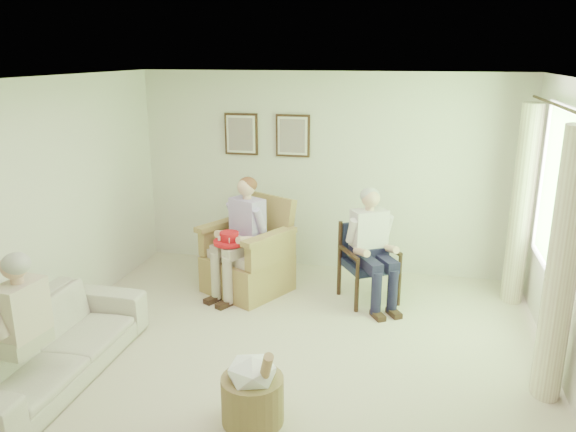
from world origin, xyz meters
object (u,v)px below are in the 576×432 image
Objects in this scene: sofa at (48,346)px; red_hat at (229,240)px; wood_armchair at (370,258)px; wicker_armchair at (248,262)px; person_sofa at (15,321)px; hatbox at (253,389)px; person_wicker at (244,229)px; person_dark at (370,240)px.

sofa is 5.81× the size of red_hat.
wood_armchair is 2.41× the size of red_hat.
wicker_armchair is 2.91m from person_sofa.
red_hat is at bearing 112.83° from hatbox.
wood_armchair is at bearing 15.05° from red_hat.
wicker_armchair is 0.51m from red_hat.
wicker_armchair is at bearing 161.95° from person_sofa.
hatbox is (1.94, 0.17, -0.45)m from person_sofa.
person_wicker is at bearing 108.65° from hatbox.
person_sofa is at bearing -175.08° from hatbox.
wicker_armchair is at bearing 146.93° from person_dark.
person_dark is at bearing 9.90° from red_hat.
person_wicker is 2.51m from hatbox.
person_wicker is 1.47m from person_dark.
wood_armchair is at bearing 75.22° from hatbox.
sofa is (-2.62, -2.39, -0.18)m from wood_armchair.
person_wicker reaches higher than wicker_armchair.
wood_armchair is 3.80m from person_sofa.
person_dark is 1.82× the size of hatbox.
person_sofa reaches higher than wicker_armchair.
person_dark is at bearing 140.35° from person_sofa.
person_wicker is (-1.46, -0.25, 0.34)m from wood_armchair.
hatbox is at bearing -44.53° from wicker_armchair.
person_wicker is (-0.00, -0.15, 0.47)m from wicker_armchair.
wicker_armchair is 1.47m from wood_armchair.
person_dark is at bearing 26.11° from wicker_armchair.
person_sofa is at bearing -87.10° from person_wicker.
person_dark is 2.57m from hatbox.
wicker_armchair is 3.08× the size of red_hat.
person_dark is at bearing -49.44° from sofa.
person_dark is at bearing -121.30° from wood_armchair.
person_dark is (2.62, 2.24, 0.45)m from sofa.
person_dark is (1.46, 0.11, -0.06)m from person_wicker.
hatbox is (1.94, -0.18, -0.03)m from sofa.
wicker_armchair is at bearing 69.29° from red_hat.
red_hat is 2.38m from hatbox.
person_wicker is at bearing 158.58° from wood_armchair.
wood_armchair reaches higher than sofa.
person_wicker is at bearing -28.45° from sofa.
hatbox is (0.78, -2.32, -0.55)m from person_wicker.
wicker_armchair is 1.52m from person_dark.
wood_armchair is 3.55m from sofa.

